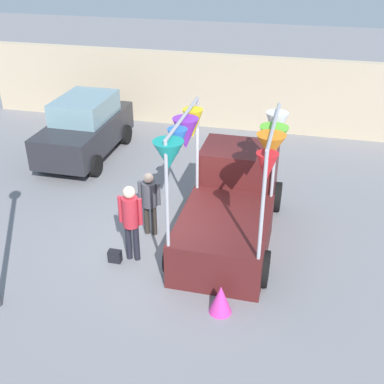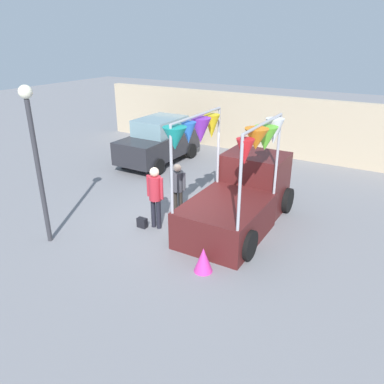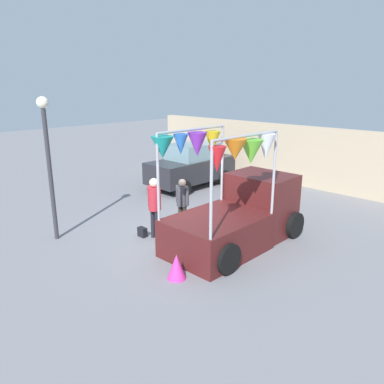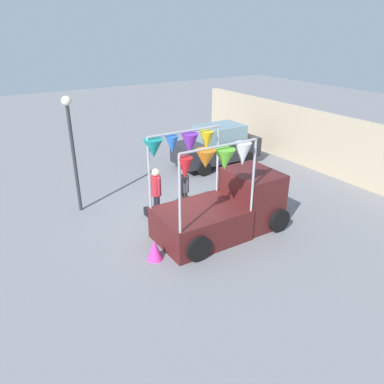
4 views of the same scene
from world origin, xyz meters
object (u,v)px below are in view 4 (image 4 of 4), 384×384
(vendor_truck, at_px, (227,203))
(street_lamp, at_px, (72,139))
(handbag, at_px, (147,212))
(folded_kite_bundle_magenta, at_px, (155,250))
(parked_car, at_px, (217,146))
(person_customer, at_px, (156,189))
(person_vendor, at_px, (184,186))

(vendor_truck, xyz_separation_m, street_lamp, (-3.91, -3.51, 1.66))
(handbag, relative_size, folded_kite_bundle_magenta, 0.47)
(parked_car, bearing_deg, handbag, -59.88)
(parked_car, xyz_separation_m, handbag, (2.93, -5.05, -0.80))
(handbag, bearing_deg, vendor_truck, 36.93)
(street_lamp, bearing_deg, person_customer, 45.18)
(vendor_truck, height_order, folded_kite_bundle_magenta, vendor_truck)
(vendor_truck, xyz_separation_m, person_customer, (-1.89, -1.49, 0.14))
(vendor_truck, xyz_separation_m, handbag, (-2.24, -1.69, -0.81))
(person_customer, relative_size, folded_kite_bundle_magenta, 2.98)
(parked_car, xyz_separation_m, street_lamp, (1.27, -6.88, 1.66))
(parked_car, distance_m, person_customer, 5.86)
(vendor_truck, xyz_separation_m, folded_kite_bundle_magenta, (0.27, -2.68, -0.65))
(vendor_truck, relative_size, person_vendor, 2.61)
(street_lamp, bearing_deg, vendor_truck, 41.95)
(parked_car, bearing_deg, street_lamp, -79.55)
(parked_car, relative_size, person_vendor, 2.51)
(vendor_truck, distance_m, person_vendor, 1.88)
(vendor_truck, relative_size, folded_kite_bundle_magenta, 6.94)
(handbag, bearing_deg, street_lamp, -132.33)
(vendor_truck, bearing_deg, handbag, -143.07)
(parked_car, height_order, person_vendor, parked_car)
(handbag, height_order, street_lamp, street_lamp)
(street_lamp, bearing_deg, folded_kite_bundle_magenta, 11.31)
(vendor_truck, height_order, person_vendor, vendor_truck)
(vendor_truck, relative_size, handbag, 14.87)
(person_customer, height_order, person_vendor, person_customer)
(handbag, distance_m, street_lamp, 3.49)
(vendor_truck, distance_m, handbag, 2.92)
(person_customer, xyz_separation_m, handbag, (-0.35, -0.20, -0.95))
(person_customer, bearing_deg, folded_kite_bundle_magenta, -28.78)
(parked_car, bearing_deg, person_vendor, -48.73)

